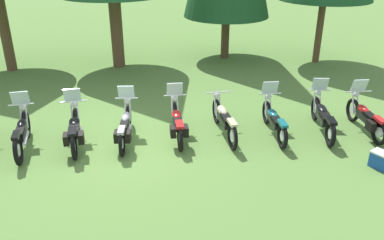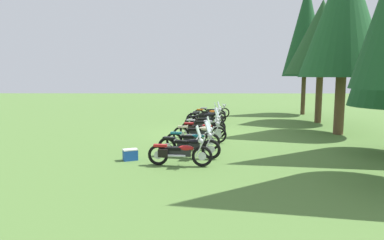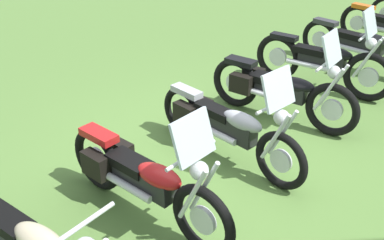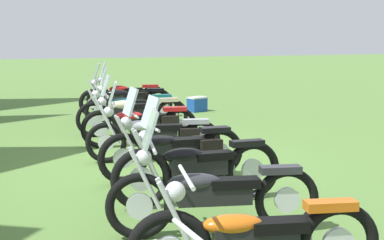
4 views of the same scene
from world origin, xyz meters
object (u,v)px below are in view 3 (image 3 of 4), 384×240
motorcycle_5 (226,125)px  motorcycle_6 (142,177)px  motorcycle_4 (279,88)px  motorcycle_2 (363,44)px  motorcycle_3 (323,61)px

motorcycle_5 → motorcycle_6: size_ratio=1.01×
motorcycle_4 → motorcycle_5: 1.30m
motorcycle_4 → motorcycle_6: motorcycle_4 is taller
motorcycle_2 → motorcycle_3: size_ratio=1.02×
motorcycle_4 → motorcycle_3: bearing=85.6°
motorcycle_2 → motorcycle_5: bearing=-86.1°
motorcycle_2 → motorcycle_4: 2.50m
motorcycle_4 → motorcycle_6: (2.69, -0.16, -0.00)m
motorcycle_5 → motorcycle_6: bearing=-83.3°
motorcycle_2 → motorcycle_5: size_ratio=1.02×
motorcycle_2 → motorcycle_5: motorcycle_2 is taller
motorcycle_2 → motorcycle_6: size_ratio=1.03×
motorcycle_3 → motorcycle_2: bearing=78.2°
motorcycle_4 → motorcycle_6: 2.69m
motorcycle_5 → motorcycle_3: bearing=97.1°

